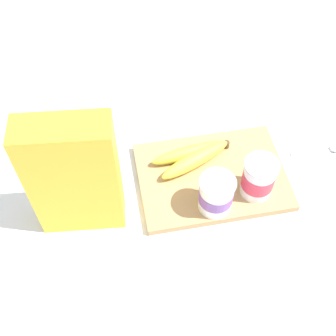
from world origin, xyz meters
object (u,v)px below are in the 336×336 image
object	(u,v)px
yogurt_cup_front	(258,178)
banana_bunch	(193,156)
spoon	(326,150)
cutting_board	(212,176)
yogurt_cup_back	(216,194)
cereal_box	(74,177)

from	to	relation	value
yogurt_cup_front	banana_bunch	xyz separation A→B (m)	(0.12, -0.11, -0.03)
yogurt_cup_front	spoon	world-z (taller)	yogurt_cup_front
cutting_board	spoon	world-z (taller)	cutting_board
banana_bunch	spoon	size ratio (longest dim) A/B	1.44
cutting_board	yogurt_cup_back	size ratio (longest dim) A/B	3.67
banana_bunch	spoon	world-z (taller)	banana_bunch
cereal_box	yogurt_cup_back	xyz separation A→B (m)	(-0.28, 0.04, -0.08)
cereal_box	banana_bunch	world-z (taller)	cereal_box
cutting_board	spoon	bearing A→B (deg)	-174.29
cereal_box	yogurt_cup_front	world-z (taller)	cereal_box
cereal_box	banana_bunch	bearing A→B (deg)	-154.54
cutting_board	banana_bunch	xyz separation A→B (m)	(0.04, -0.05, 0.03)
cutting_board	yogurt_cup_back	bearing A→B (deg)	79.06
yogurt_cup_back	banana_bunch	size ratio (longest dim) A/B	0.47
yogurt_cup_front	yogurt_cup_back	distance (m)	0.10
cereal_box	yogurt_cup_back	world-z (taller)	cereal_box
cutting_board	cereal_box	xyz separation A→B (m)	(0.29, 0.05, 0.14)
cereal_box	spoon	xyz separation A→B (m)	(-0.59, -0.08, -0.14)
yogurt_cup_front	spoon	xyz separation A→B (m)	(-0.21, -0.09, -0.06)
cutting_board	cereal_box	bearing A→B (deg)	8.86
yogurt_cup_front	spoon	bearing A→B (deg)	-156.80
yogurt_cup_back	spoon	bearing A→B (deg)	-160.14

